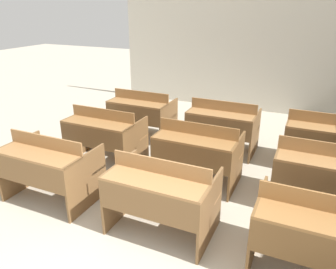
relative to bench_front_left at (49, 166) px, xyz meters
name	(u,v)px	position (x,y,z in m)	size (l,w,h in m)	color
wall_back	(262,49)	(1.69, 5.05, 0.97)	(6.93, 0.06, 2.90)	beige
bench_front_left	(49,166)	(0.00, 0.00, 0.00)	(1.13, 0.77, 0.90)	brown
bench_front_center	(161,194)	(1.58, 0.01, 0.00)	(1.13, 0.77, 0.90)	brown
bench_front_right	(319,234)	(3.16, -0.01, 0.00)	(1.13, 0.77, 0.90)	brown
bench_second_left	(104,134)	(0.00, 1.22, 0.00)	(1.13, 0.77, 0.90)	brown
bench_second_center	(197,151)	(1.57, 1.21, 0.00)	(1.13, 0.77, 0.90)	brown
bench_second_right	(323,174)	(3.18, 1.22, 0.00)	(1.13, 0.77, 0.90)	brown
bench_third_left	(142,113)	(0.01, 2.42, 0.00)	(1.13, 0.77, 0.90)	brown
bench_third_center	(222,125)	(1.59, 2.41, 0.00)	(1.13, 0.77, 0.90)	brown
bench_third_right	(324,140)	(3.18, 2.42, 0.00)	(1.13, 0.77, 0.90)	brown
schoolbag	(7,169)	(-0.94, 0.10, -0.29)	(0.36, 0.29, 0.37)	navy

